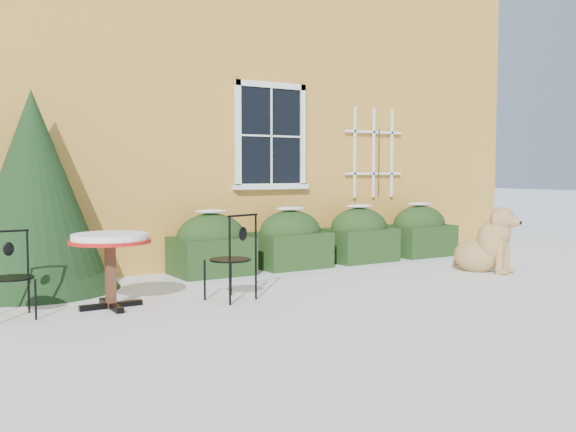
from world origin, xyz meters
TOP-DOWN VIEW (x-y plane):
  - ground at (0.00, 0.00)m, footprint 80.00×80.00m
  - house at (0.00, 7.00)m, footprint 12.40×8.40m
  - hedge_row at (1.65, 2.55)m, footprint 4.95×0.80m
  - evergreen_shrub at (-2.61, 2.59)m, footprint 1.99×1.99m
  - bistro_table at (-2.13, 1.10)m, footprint 0.85×0.85m
  - patio_chair_near at (-0.86, 0.78)m, footprint 0.54×0.54m
  - patio_chair_far at (-3.09, 1.16)m, footprint 0.41×0.41m
  - dog at (3.15, 0.69)m, footprint 0.78×1.08m

SIDE VIEW (x-z plane):
  - ground at x=0.00m, z-range 0.00..0.00m
  - dog at x=3.15m, z-range -0.10..0.87m
  - hedge_row at x=1.65m, z-range -0.05..0.86m
  - patio_chair_far at x=-3.09m, z-range 0.00..0.86m
  - patio_chair_near at x=-0.86m, z-range 0.00..0.97m
  - bistro_table at x=-2.13m, z-range 0.26..1.05m
  - evergreen_shrub at x=-2.61m, z-range -0.24..2.18m
  - house at x=0.00m, z-range 0.02..6.42m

